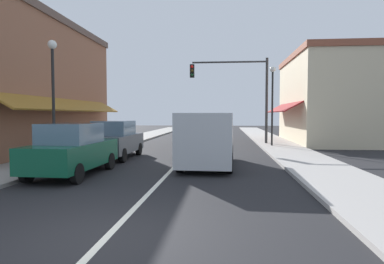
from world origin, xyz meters
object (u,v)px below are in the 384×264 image
(parked_car_second_left, at_px, (115,140))
(street_lamp_right_mid, at_px, (272,93))
(van_in_lane, at_px, (208,137))
(street_lamp_left_near, at_px, (53,82))
(parked_car_nearest_left, at_px, (72,150))
(traffic_signal_mast_arm, at_px, (240,86))

(parked_car_second_left, xyz_separation_m, street_lamp_right_mid, (8.13, 6.15, 2.52))
(van_in_lane, relative_size, street_lamp_left_near, 1.03)
(parked_car_nearest_left, distance_m, parked_car_second_left, 4.49)
(parked_car_second_left, bearing_deg, street_lamp_right_mid, 37.05)
(traffic_signal_mast_arm, xyz_separation_m, street_lamp_right_mid, (1.94, -1.70, -0.64))
(van_in_lane, height_order, traffic_signal_mast_arm, traffic_signal_mast_arm)
(traffic_signal_mast_arm, xyz_separation_m, street_lamp_left_near, (-8.00, -10.07, -0.65))
(street_lamp_left_near, distance_m, street_lamp_right_mid, 13.00)
(parked_car_nearest_left, bearing_deg, traffic_signal_mast_arm, 64.48)
(street_lamp_left_near, xyz_separation_m, street_lamp_right_mid, (9.94, 8.38, 0.00))
(van_in_lane, bearing_deg, street_lamp_right_mid, 67.29)
(street_lamp_left_near, bearing_deg, street_lamp_right_mid, 40.12)
(parked_car_nearest_left, relative_size, parked_car_second_left, 1.01)
(parked_car_second_left, xyz_separation_m, traffic_signal_mast_arm, (6.19, 7.85, 3.16))
(parked_car_nearest_left, xyz_separation_m, van_in_lane, (4.46, 2.58, 0.27))
(parked_car_nearest_left, height_order, van_in_lane, van_in_lane)
(parked_car_nearest_left, distance_m, street_lamp_left_near, 3.85)
(van_in_lane, bearing_deg, street_lamp_left_near, -175.48)
(van_in_lane, bearing_deg, parked_car_second_left, 158.60)
(traffic_signal_mast_arm, relative_size, street_lamp_right_mid, 1.16)
(parked_car_second_left, bearing_deg, van_in_lane, -23.04)
(street_lamp_left_near, bearing_deg, parked_car_nearest_left, -50.86)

